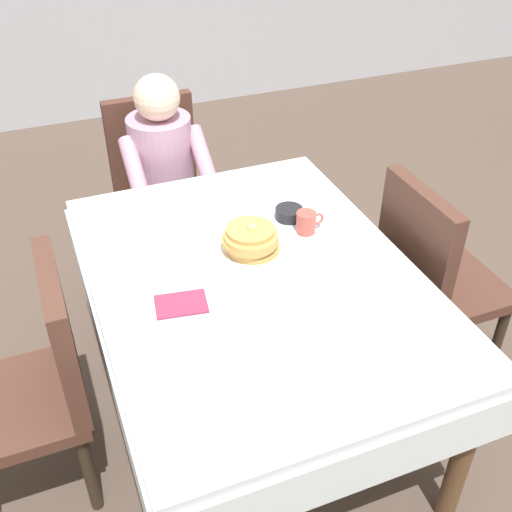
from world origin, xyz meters
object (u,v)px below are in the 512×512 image
cup_coffee (307,222)px  knife_right_of_plate (301,245)px  fork_left_of_plate (204,268)px  syrup_pitcher (183,230)px  dining_table_main (255,294)px  chair_right_side (431,272)px  plate_breakfast (252,252)px  breakfast_stack (251,240)px  spoon_near_edge (292,309)px  bowl_butter (289,213)px  chair_diner (159,179)px  diner_person (164,168)px  chair_left_side (40,376)px

cup_coffee → knife_right_of_plate: bearing=-125.7°
fork_left_of_plate → syrup_pitcher: bearing=7.8°
dining_table_main → syrup_pitcher: syrup_pitcher is taller
chair_right_side → cup_coffee: 0.58m
plate_breakfast → fork_left_of_plate: size_ratio=1.56×
chair_right_side → plate_breakfast: (-0.73, 0.12, 0.22)m
breakfast_stack → spoon_near_edge: breakfast_stack is taller
plate_breakfast → bowl_butter: 0.28m
breakfast_stack → bowl_butter: size_ratio=1.95×
dining_table_main → chair_right_side: chair_right_side is taller
chair_right_side → knife_right_of_plate: 0.59m
bowl_butter → syrup_pitcher: syrup_pitcher is taller
chair_diner → diner_person: bearing=90.0°
diner_person → syrup_pitcher: size_ratio=14.00×
chair_diner → chair_left_side: bearing=58.9°
cup_coffee → chair_diner: bearing=109.3°
syrup_pitcher → chair_right_side: bearing=-17.9°
cup_coffee → knife_right_of_plate: cup_coffee is taller
chair_left_side → plate_breakfast: bearing=-81.6°
chair_left_side → chair_right_side: bearing=-90.0°
diner_person → spoon_near_edge: 1.24m
chair_diner → bowl_butter: 0.97m
chair_left_side → fork_left_of_plate: size_ratio=5.17×
plate_breakfast → cup_coffee: 0.25m
breakfast_stack → cup_coffee: bearing=12.9°
dining_table_main → chair_diner: 1.18m
chair_diner → bowl_butter: chair_diner is taller
diner_person → syrup_pitcher: (-0.10, -0.71, 0.11)m
chair_right_side → breakfast_stack: 0.80m
fork_left_of_plate → breakfast_stack: bearing=-80.2°
bowl_butter → syrup_pitcher: size_ratio=1.37×
chair_diner → chair_right_side: bearing=125.5°
diner_person → fork_left_of_plate: 0.92m
knife_right_of_plate → chair_diner: bearing=21.5°
breakfast_stack → spoon_near_edge: 0.35m
diner_person → syrup_pitcher: diner_person is taller
chair_diner → chair_right_side: 1.44m
diner_person → plate_breakfast: size_ratio=4.00×
plate_breakfast → knife_right_of_plate: plate_breakfast is taller
dining_table_main → plate_breakfast: 0.16m
chair_left_side → bowl_butter: chair_left_side is taller
chair_diner → diner_person: 0.21m
knife_right_of_plate → dining_table_main: bearing=120.2°
chair_diner → bowl_butter: bearing=110.3°
spoon_near_edge → knife_right_of_plate: bearing=57.8°
chair_left_side → fork_left_of_plate: (0.62, 0.10, 0.21)m
chair_diner → spoon_near_edge: size_ratio=6.20×
bowl_butter → syrup_pitcher: (-0.43, 0.01, 0.02)m
dining_table_main → knife_right_of_plate: (0.23, 0.10, 0.09)m
diner_person → breakfast_stack: bearing=96.2°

